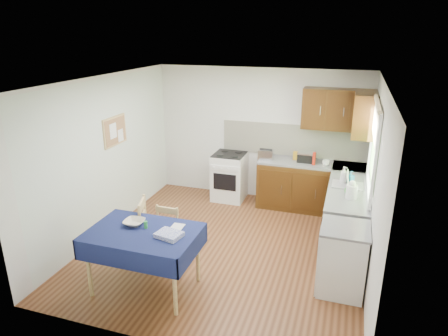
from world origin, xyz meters
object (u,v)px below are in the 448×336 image
(dining_table, at_px, (143,239))
(dish_rack, at_px, (348,184))
(chair_near, at_px, (154,231))
(sandwich_press, at_px, (307,157))
(kettle, at_px, (352,191))
(chair_far, at_px, (172,228))
(toaster, at_px, (266,155))

(dining_table, xyz_separation_m, dish_rack, (2.34, 2.10, 0.21))
(dining_table, xyz_separation_m, chair_near, (-0.13, 0.51, -0.18))
(dining_table, relative_size, sandwich_press, 4.33)
(sandwich_press, height_order, kettle, kettle)
(chair_near, bearing_deg, dish_rack, -75.65)
(chair_far, xyz_separation_m, sandwich_press, (1.60, 2.31, 0.54))
(sandwich_press, relative_size, dish_rack, 0.68)
(chair_far, bearing_deg, dish_rack, -149.58)
(chair_far, relative_size, dish_rack, 1.85)
(dining_table, distance_m, dish_rack, 3.15)
(dish_rack, bearing_deg, dining_table, -113.08)
(chair_far, relative_size, sandwich_press, 2.74)
(dining_table, distance_m, sandwich_press, 3.51)
(dish_rack, xyz_separation_m, kettle, (0.06, -0.48, 0.09))
(sandwich_press, bearing_deg, chair_near, -130.66)
(toaster, xyz_separation_m, kettle, (1.52, -1.37, 0.02))
(chair_far, bearing_deg, chair_near, 67.78)
(chair_near, xyz_separation_m, kettle, (2.52, 1.11, 0.49))
(chair_far, bearing_deg, dining_table, 91.52)
(toaster, distance_m, sandwich_press, 0.73)
(chair_near, height_order, kettle, kettle)
(chair_near, xyz_separation_m, dish_rack, (2.47, 1.59, 0.39))
(sandwich_press, bearing_deg, dining_table, -124.25)
(dish_rack, bearing_deg, kettle, -58.08)
(dining_table, height_order, dish_rack, dish_rack)
(dining_table, xyz_separation_m, chair_far, (-0.00, 0.80, -0.26))
(chair_near, distance_m, kettle, 2.80)
(kettle, bearing_deg, sandwich_press, 118.27)
(dining_table, bearing_deg, toaster, 81.24)
(toaster, xyz_separation_m, dish_rack, (1.46, -0.89, -0.07))
(dining_table, bearing_deg, chair_far, 97.72)
(sandwich_press, xyz_separation_m, kettle, (0.80, -1.49, 0.03))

